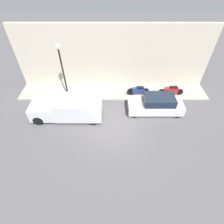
{
  "coord_description": "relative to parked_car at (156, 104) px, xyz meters",
  "views": [
    {
      "loc": [
        -8.32,
        0.08,
        9.52
      ],
      "look_at": [
        1.11,
        0.1,
        0.6
      ],
      "focal_mm": 28.0,
      "sensor_mm": 36.0,
      "label": 1
    }
  ],
  "objects": [
    {
      "name": "ground_plane",
      "position": [
        -1.89,
        3.32,
        -0.68
      ],
      "size": [
        60.0,
        60.0,
        0.0
      ],
      "primitive_type": "plane",
      "color": "#514F51"
    },
    {
      "name": "sidewalk",
      "position": [
        2.44,
        3.32,
        -0.62
      ],
      "size": [
        2.32,
        16.37,
        0.12
      ],
      "color": "gray",
      "rests_on": "ground_plane"
    },
    {
      "name": "delivery_van",
      "position": [
        -0.66,
        6.66,
        0.2
      ],
      "size": [
        1.84,
        5.23,
        1.7
      ],
      "color": "silver",
      "rests_on": "ground_plane"
    },
    {
      "name": "motorcycle_red",
      "position": [
        1.97,
        -1.67,
        -0.11
      ],
      "size": [
        0.3,
        2.15,
        0.84
      ],
      "color": "#B21E1E",
      "rests_on": "sidewalk"
    },
    {
      "name": "building_facade",
      "position": [
        3.76,
        3.32,
        2.05
      ],
      "size": [
        0.3,
        16.37,
        5.46
      ],
      "color": "beige",
      "rests_on": "ground_plane"
    },
    {
      "name": "motorcycle_blue",
      "position": [
        1.94,
        1.16,
        -0.11
      ],
      "size": [
        0.3,
        1.9,
        0.83
      ],
      "color": "navy",
      "rests_on": "sidewalk"
    },
    {
      "name": "parked_car",
      "position": [
        0.0,
        0.0,
        0.0
      ],
      "size": [
        1.66,
        4.19,
        1.44
      ],
      "color": "silver",
      "rests_on": "ground_plane"
    },
    {
      "name": "streetlamp",
      "position": [
        1.67,
        7.19,
        2.7
      ],
      "size": [
        0.39,
        0.39,
        4.59
      ],
      "color": "black",
      "rests_on": "sidewalk"
    }
  ]
}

